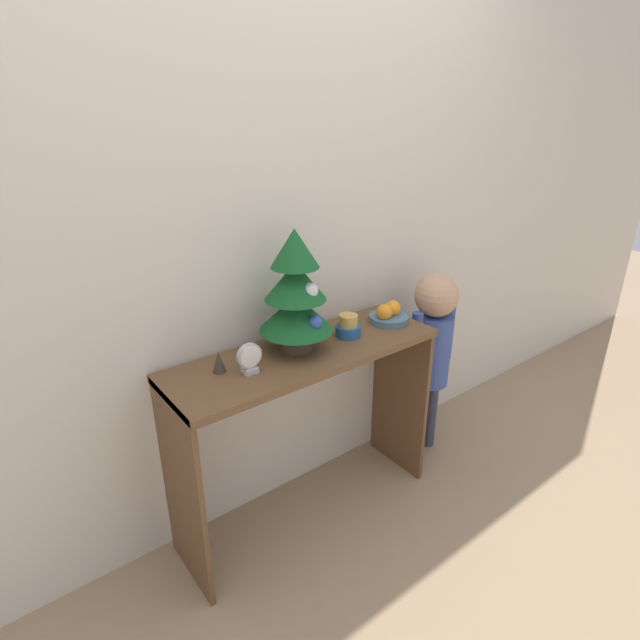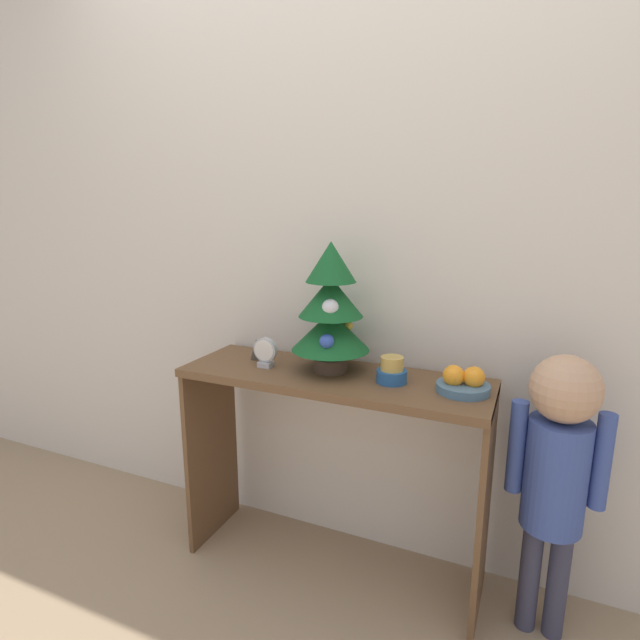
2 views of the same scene
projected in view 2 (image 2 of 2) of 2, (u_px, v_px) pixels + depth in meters
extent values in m
plane|color=#997F60|center=(312.00, 597.00, 1.80)|extent=(12.00, 12.00, 0.00)
cube|color=beige|center=(357.00, 241.00, 1.89)|extent=(7.00, 0.05, 2.50)
cube|color=brown|center=(333.00, 378.00, 1.79)|extent=(1.12, 0.37, 0.03)
cube|color=brown|center=(212.00, 446.00, 2.09)|extent=(0.02, 0.34, 0.79)
cube|color=brown|center=(484.00, 509.00, 1.66)|extent=(0.02, 0.34, 0.79)
cylinder|color=#4C3828|center=(330.00, 364.00, 1.82)|extent=(0.12, 0.12, 0.05)
cylinder|color=brown|center=(330.00, 352.00, 1.81)|extent=(0.02, 0.02, 0.04)
cone|color=#145123|center=(331.00, 331.00, 1.79)|extent=(0.28, 0.28, 0.14)
cone|color=#145123|center=(331.00, 297.00, 1.76)|extent=(0.23, 0.23, 0.14)
cone|color=#145123|center=(331.00, 262.00, 1.74)|extent=(0.18, 0.18, 0.14)
sphere|color=#2D4CA8|center=(326.00, 341.00, 1.71)|extent=(0.05, 0.05, 0.05)
sphere|color=gold|center=(348.00, 326.00, 1.81)|extent=(0.04, 0.04, 0.04)
sphere|color=silver|center=(331.00, 308.00, 1.71)|extent=(0.06, 0.06, 0.06)
cylinder|color=#476B84|center=(463.00, 388.00, 1.61)|extent=(0.17, 0.17, 0.03)
sphere|color=orange|center=(474.00, 377.00, 1.60)|extent=(0.07, 0.07, 0.07)
sphere|color=orange|center=(454.00, 376.00, 1.61)|extent=(0.07, 0.07, 0.07)
cylinder|color=#235189|center=(392.00, 376.00, 1.70)|extent=(0.10, 0.10, 0.04)
cylinder|color=gold|center=(392.00, 363.00, 1.69)|extent=(0.08, 0.08, 0.05)
cube|color=#B2B2B7|center=(266.00, 364.00, 1.87)|extent=(0.05, 0.04, 0.02)
cylinder|color=#B2B2B7|center=(265.00, 350.00, 1.86)|extent=(0.09, 0.02, 0.09)
cylinder|color=white|center=(264.00, 351.00, 1.85)|extent=(0.08, 0.00, 0.08)
cone|color=#382D23|center=(256.00, 349.00, 1.96)|extent=(0.05, 0.05, 0.08)
cylinder|color=#38384C|center=(530.00, 575.00, 1.64)|extent=(0.06, 0.06, 0.39)
cylinder|color=#38384C|center=(557.00, 582.00, 1.61)|extent=(0.06, 0.06, 0.39)
cylinder|color=#384C93|center=(556.00, 475.00, 1.54)|extent=(0.19, 0.19, 0.36)
sphere|color=tan|center=(566.00, 389.00, 1.47)|extent=(0.21, 0.21, 0.21)
cylinder|color=#384C93|center=(517.00, 446.00, 1.57)|extent=(0.05, 0.05, 0.30)
cylinder|color=#384C93|center=(602.00, 462.00, 1.47)|extent=(0.05, 0.05, 0.30)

